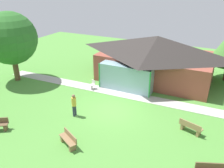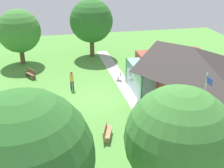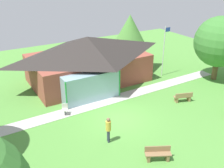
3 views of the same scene
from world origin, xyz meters
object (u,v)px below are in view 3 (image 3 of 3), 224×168
Objects in this scene: bench_mid_right at (183,97)px; bench_front_center at (158,154)px; pavilion at (88,59)px; flagpole at (164,49)px; patio_chair_west at (65,110)px; tree_east_hedge at (220,42)px; visitor_strolling_lawn at (108,128)px; tree_behind_pavilion_right at (130,31)px.

bench_mid_right is 7.81m from bench_front_center.
pavilion is 7.53× the size of bench_front_center.
bench_front_center is at bearing -131.11° from flagpole.
patio_chair_west reaches higher than bench_front_center.
bench_front_center is (-6.35, -4.55, 0.00)m from bench_mid_right.
bench_mid_right is (4.79, -7.80, -1.83)m from pavilion.
flagpole is at bearing 139.19° from tree_east_hedge.
patio_chair_west is (-9.10, 2.91, 0.01)m from bench_mid_right.
tree_east_hedge is at bearing 36.50° from bench_mid_right.
visitor_strolling_lawn is 14.70m from tree_east_hedge.
flagpole is 3.20× the size of bench_mid_right.
visitor_strolling_lawn is 0.32× the size of tree_behind_pavilion_right.
tree_east_hedge reaches higher than flagpole.
bench_mid_right is at bearing 117.11° from visitor_strolling_lawn.
bench_front_center is (-1.55, -12.35, -1.83)m from pavilion.
visitor_strolling_lawn is at bearing -150.24° from bench_mid_right.
tree_behind_pavilion_right reaches higher than flagpole.
bench_front_center is at bearing -118.12° from tree_behind_pavilion_right.
tree_east_hedge reaches higher than bench_front_center.
tree_east_hedge reaches higher than pavilion.
tree_behind_pavilion_right is at bearing -91.11° from bench_front_center.
tree_east_hedge is (3.81, -3.29, 0.96)m from flagpole.
tree_behind_pavilion_right is at bearing 95.57° from flagpole.
tree_behind_pavilion_right is at bearing 22.92° from pavilion.
visitor_strolling_lawn is (-10.17, -6.90, -1.76)m from flagpole.
patio_chair_west is at bearing 176.54° from tree_east_hedge.
bench_front_center is 3.39m from visitor_strolling_lawn.
bench_front_center is at bearing 134.59° from patio_chair_west.
tree_behind_pavilion_right is at bearing 157.14° from visitor_strolling_lawn.
pavilion reaches higher than visitor_strolling_lawn.
visitor_strolling_lawn reaches higher than bench_mid_right.
visitor_strolling_lawn is (-7.94, -1.62, 0.62)m from bench_mid_right.
pavilion reaches higher than patio_chair_west.
flagpole is 12.42m from visitor_strolling_lawn.
bench_mid_right is 7.19m from tree_east_hedge.
tree_behind_pavilion_right reaches higher than visitor_strolling_lawn.
patio_chair_west is 4.72m from visitor_strolling_lawn.
tree_behind_pavilion_right is (6.52, 2.75, 1.32)m from pavilion.
pavilion is 7.20m from tree_behind_pavilion_right.
tree_east_hedge reaches higher than visitor_strolling_lawn.
flagpole is 5.82× the size of patio_chair_west.
visitor_strolling_lawn is (1.16, -4.53, 0.61)m from patio_chair_west.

